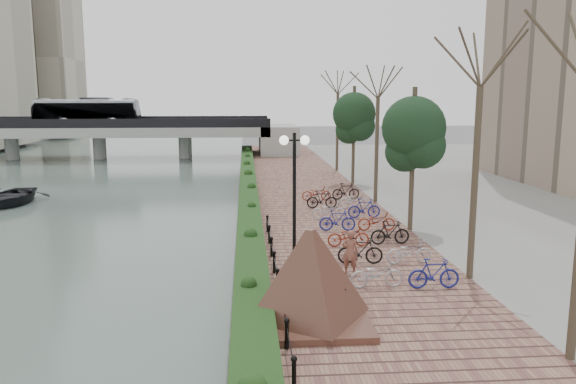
{
  "coord_description": "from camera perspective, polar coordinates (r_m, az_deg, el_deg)",
  "views": [
    {
      "loc": [
        0.45,
        -15.79,
        6.57
      ],
      "look_at": [
        2.49,
        10.94,
        2.0
      ],
      "focal_mm": 35.0,
      "sensor_mm": 36.0,
      "label": 1
    }
  ],
  "objects": [
    {
      "name": "inland_pavement",
      "position": [
        39.12,
        25.71,
        -0.59
      ],
      "size": [
        24.0,
        75.0,
        0.5
      ],
      "primitive_type": "cube",
      "color": "slate",
      "rests_on": "ground"
    },
    {
      "name": "granite_monument",
      "position": [
        15.27,
        2.26,
        -8.49
      ],
      "size": [
        4.14,
        4.14,
        2.58
      ],
      "color": "#4A2B1F",
      "rests_on": "promenade"
    },
    {
      "name": "bicycle_parking",
      "position": [
        25.83,
        7.01,
        -2.91
      ],
      "size": [
        2.4,
        17.32,
        1.0
      ],
      "color": "#AFAFB4",
      "rests_on": "promenade"
    },
    {
      "name": "ground",
      "position": [
        17.11,
        -5.68,
        -12.95
      ],
      "size": [
        220.0,
        220.0,
        0.0
      ],
      "primitive_type": "plane",
      "color": "#59595B",
      "rests_on": "ground"
    },
    {
      "name": "hedge",
      "position": [
        36.25,
        -4.06,
        0.49
      ],
      "size": [
        1.1,
        56.0,
        0.6
      ],
      "primitive_type": "cube",
      "color": "#1B3714",
      "rests_on": "promenade"
    },
    {
      "name": "chain_fence",
      "position": [
        18.71,
        -1.25,
        -8.12
      ],
      "size": [
        0.1,
        14.1,
        0.7
      ],
      "color": "black",
      "rests_on": "promenade"
    },
    {
      "name": "promenade",
      "position": [
        34.07,
        1.7,
        -1.02
      ],
      "size": [
        8.0,
        75.0,
        0.5
      ],
      "primitive_type": "cube",
      "color": "brown",
      "rests_on": "ground"
    },
    {
      "name": "motorcycle",
      "position": [
        16.06,
        4.15,
        -10.44
      ],
      "size": [
        1.0,
        1.86,
        1.11
      ],
      "primitive_type": null,
      "rotation": [
        0.0,
        0.0,
        0.26
      ],
      "color": "black",
      "rests_on": "promenade"
    },
    {
      "name": "pedestrian",
      "position": [
        19.53,
        6.31,
        -6.09
      ],
      "size": [
        0.63,
        0.48,
        1.56
      ],
      "primitive_type": "imported",
      "rotation": [
        0.0,
        0.0,
        2.94
      ],
      "color": "brown",
      "rests_on": "promenade"
    },
    {
      "name": "river_water",
      "position": [
        44.11,
        -24.8,
        0.22
      ],
      "size": [
        30.0,
        130.0,
        0.02
      ],
      "primitive_type": "cube",
      "color": "#4C5F59",
      "rests_on": "ground"
    },
    {
      "name": "boat",
      "position": [
        38.57,
        -26.27,
        -0.34
      ],
      "size": [
        3.63,
        5.02,
        1.03
      ],
      "primitive_type": "imported",
      "rotation": [
        0.0,
        0.0,
        0.02
      ],
      "color": "black",
      "rests_on": "river_water"
    },
    {
      "name": "bridge",
      "position": [
        62.86,
        -18.89,
        6.24
      ],
      "size": [
        36.0,
        10.77,
        6.5
      ],
      "color": "#9B9B96",
      "rests_on": "ground"
    },
    {
      "name": "lamppost",
      "position": [
        18.88,
        0.65,
        1.91
      ],
      "size": [
        1.02,
        0.32,
        4.88
      ],
      "color": "black",
      "rests_on": "promenade"
    },
    {
      "name": "street_trees",
      "position": [
        29.6,
        10.47,
        3.92
      ],
      "size": [
        3.2,
        37.12,
        6.8
      ],
      "color": "#382D21",
      "rests_on": "promenade"
    }
  ]
}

